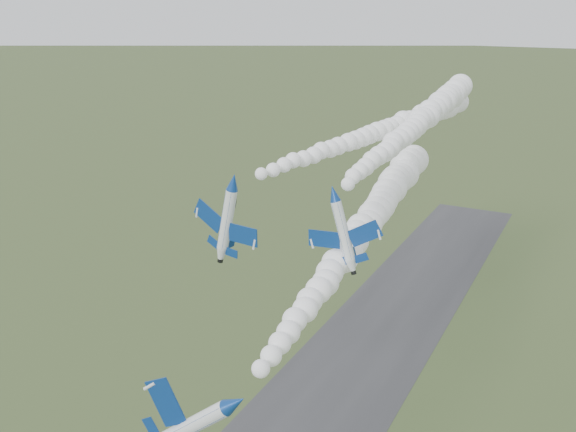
% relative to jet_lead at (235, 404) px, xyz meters
% --- Properties ---
extents(runway, '(24.00, 260.00, 0.04)m').
position_rel_jet_lead_xyz_m(runway, '(-11.86, 41.16, -33.25)').
color(runway, '#313134').
rests_on(runway, ground).
extents(jet_lead, '(7.10, 13.31, 8.71)m').
position_rel_jet_lead_xyz_m(jet_lead, '(0.00, 0.00, 0.00)').
color(jet_lead, white).
extents(smoke_trail_jet_lead, '(14.66, 72.42, 5.56)m').
position_rel_jet_lead_xyz_m(smoke_trail_jet_lead, '(-3.55, 39.12, 2.66)').
color(smoke_trail_jet_lead, white).
extents(jet_pair_left, '(11.29, 13.70, 4.04)m').
position_rel_jet_lead_xyz_m(jet_pair_left, '(-18.08, 29.25, 10.47)').
color(jet_pair_left, white).
extents(smoke_trail_jet_pair_left, '(16.10, 72.32, 4.63)m').
position_rel_jet_lead_xyz_m(smoke_trail_jet_pair_left, '(-11.42, 68.72, 11.18)').
color(smoke_trail_jet_pair_left, white).
extents(jet_pair_right, '(9.25, 11.48, 3.57)m').
position_rel_jet_lead_xyz_m(jet_pair_right, '(-3.03, 27.98, 11.29)').
color(jet_pair_right, white).
extents(smoke_trail_jet_pair_right, '(9.77, 72.58, 5.24)m').
position_rel_jet_lead_xyz_m(smoke_trail_jet_pair_right, '(-4.13, 66.66, 13.41)').
color(smoke_trail_jet_pair_right, white).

